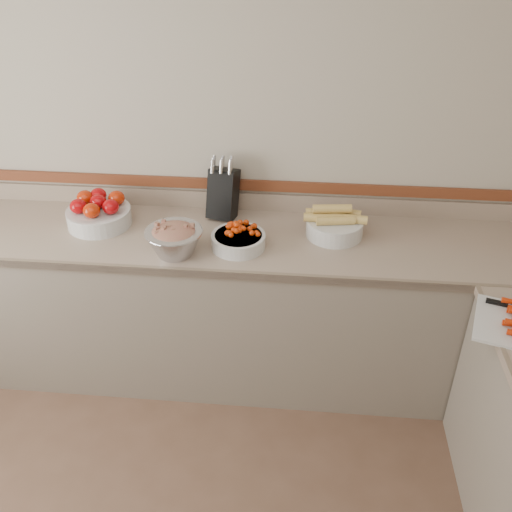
# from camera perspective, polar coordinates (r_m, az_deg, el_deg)

# --- Properties ---
(back_wall) EXTENTS (4.00, 0.00, 4.00)m
(back_wall) POSITION_cam_1_polar(r_m,az_deg,el_deg) (3.09, -5.44, 11.56)
(back_wall) COLOR #AFA390
(back_wall) RESTS_ON ground_plane
(counter_back) EXTENTS (4.00, 0.65, 1.08)m
(counter_back) POSITION_cam_1_polar(r_m,az_deg,el_deg) (3.23, -5.67, -4.74)
(counter_back) COLOR gray
(counter_back) RESTS_ON ground_plane
(knife_block) EXTENTS (0.18, 0.20, 0.35)m
(knife_block) POSITION_cam_1_polar(r_m,az_deg,el_deg) (3.08, -3.32, 6.37)
(knife_block) COLOR black
(knife_block) RESTS_ON counter_back
(tomato_bowl) EXTENTS (0.34, 0.34, 0.17)m
(tomato_bowl) POSITION_cam_1_polar(r_m,az_deg,el_deg) (3.14, -15.47, 4.22)
(tomato_bowl) COLOR silver
(tomato_bowl) RESTS_ON counter_back
(cherry_tomato_bowl) EXTENTS (0.27, 0.27, 0.14)m
(cherry_tomato_bowl) POSITION_cam_1_polar(r_m,az_deg,el_deg) (2.84, -1.79, 1.79)
(cherry_tomato_bowl) COLOR silver
(cherry_tomato_bowl) RESTS_ON counter_back
(corn_bowl) EXTENTS (0.33, 0.30, 0.17)m
(corn_bowl) POSITION_cam_1_polar(r_m,az_deg,el_deg) (2.96, 7.85, 3.18)
(corn_bowl) COLOR silver
(corn_bowl) RESTS_ON counter_back
(rhubarb_bowl) EXTENTS (0.28, 0.28, 0.16)m
(rhubarb_bowl) POSITION_cam_1_polar(r_m,az_deg,el_deg) (2.79, -8.18, 1.67)
(rhubarb_bowl) COLOR #B2B2BA
(rhubarb_bowl) RESTS_ON counter_back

